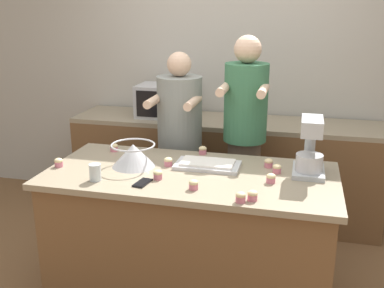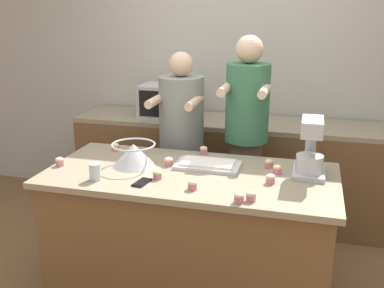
% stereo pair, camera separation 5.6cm
% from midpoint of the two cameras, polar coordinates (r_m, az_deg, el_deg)
% --- Properties ---
extents(back_wall, '(10.00, 0.06, 2.70)m').
position_cam_midpoint_polar(back_wall, '(4.36, 4.74, 9.42)').
color(back_wall, '#B2ADA3').
rests_on(back_wall, ground_plane).
extents(island_counter, '(1.88, 0.88, 0.90)m').
position_cam_midpoint_polar(island_counter, '(3.10, -0.72, -11.40)').
color(island_counter, brown).
rests_on(island_counter, ground_plane).
extents(back_counter, '(2.80, 0.60, 0.94)m').
position_cam_midpoint_polar(back_counter, '(4.24, 3.68, -3.08)').
color(back_counter, brown).
rests_on(back_counter, ground_plane).
extents(person_left, '(0.37, 0.52, 1.60)m').
position_cam_midpoint_polar(person_left, '(3.65, -2.00, -0.41)').
color(person_left, '#232328').
rests_on(person_left, ground_plane).
extents(person_right, '(0.35, 0.51, 1.73)m').
position_cam_midpoint_polar(person_right, '(3.52, 6.22, 0.23)').
color(person_right, brown).
rests_on(person_right, ground_plane).
extents(stand_mixer, '(0.20, 0.30, 0.37)m').
position_cam_midpoint_polar(stand_mixer, '(2.93, 14.24, -0.68)').
color(stand_mixer, '#B2B7BC').
rests_on(stand_mixer, island_counter).
extents(mixing_bowl, '(0.30, 0.30, 0.16)m').
position_cam_midpoint_polar(mixing_bowl, '(3.03, -7.98, -1.33)').
color(mixing_bowl, '#BCBCC1').
rests_on(mixing_bowl, island_counter).
extents(baking_tray, '(0.43, 0.24, 0.04)m').
position_cam_midpoint_polar(baking_tray, '(3.00, 1.45, -2.61)').
color(baking_tray, silver).
rests_on(baking_tray, island_counter).
extents(microwave_oven, '(0.48, 0.35, 0.30)m').
position_cam_midpoint_polar(microwave_oven, '(4.20, -3.96, 5.50)').
color(microwave_oven, '#B7B7BC').
rests_on(microwave_oven, back_counter).
extents(cell_phone, '(0.09, 0.15, 0.01)m').
position_cam_midpoint_polar(cell_phone, '(2.75, -6.87, -4.91)').
color(cell_phone, black).
rests_on(cell_phone, island_counter).
extents(drinking_glass, '(0.07, 0.07, 0.11)m').
position_cam_midpoint_polar(drinking_glass, '(2.83, -12.75, -3.53)').
color(drinking_glass, silver).
rests_on(drinking_glass, island_counter).
extents(cupcake_0, '(0.06, 0.06, 0.06)m').
position_cam_midpoint_polar(cupcake_0, '(3.14, -17.06, -2.24)').
color(cupcake_0, '#D17084').
rests_on(cupcake_0, island_counter).
extents(cupcake_1, '(0.06, 0.06, 0.06)m').
position_cam_midpoint_polar(cupcake_1, '(2.64, -0.41, -5.17)').
color(cupcake_1, '#D17084').
rests_on(cupcake_1, island_counter).
extents(cupcake_2, '(0.06, 0.06, 0.06)m').
position_cam_midpoint_polar(cupcake_2, '(2.51, 7.06, -6.49)').
color(cupcake_2, '#D17084').
rests_on(cupcake_2, island_counter).
extents(cupcake_3, '(0.06, 0.06, 0.06)m').
position_cam_midpoint_polar(cupcake_3, '(2.80, -4.93, -3.88)').
color(cupcake_3, '#D17084').
rests_on(cupcake_3, island_counter).
extents(cupcake_4, '(0.06, 0.06, 0.06)m').
position_cam_midpoint_polar(cupcake_4, '(2.77, 9.42, -4.29)').
color(cupcake_4, '#D17084').
rests_on(cupcake_4, island_counter).
extents(cupcake_5, '(0.06, 0.06, 0.06)m').
position_cam_midpoint_polar(cupcake_5, '(3.38, -10.34, -0.41)').
color(cupcake_5, '#D17084').
rests_on(cupcake_5, island_counter).
extents(cupcake_6, '(0.06, 0.06, 0.06)m').
position_cam_midpoint_polar(cupcake_6, '(3.26, 0.88, -0.77)').
color(cupcake_6, '#D17084').
rests_on(cupcake_6, island_counter).
extents(cupcake_7, '(0.06, 0.06, 0.06)m').
position_cam_midpoint_polar(cupcake_7, '(3.03, 9.18, -2.38)').
color(cupcake_7, '#D17084').
rests_on(cupcake_7, island_counter).
extents(cupcake_8, '(0.06, 0.06, 0.06)m').
position_cam_midpoint_polar(cupcake_8, '(2.94, 10.20, -3.08)').
color(cupcake_8, '#D17084').
rests_on(cupcake_8, island_counter).
extents(cupcake_9, '(0.06, 0.06, 0.06)m').
position_cam_midpoint_polar(cupcake_9, '(2.49, 5.56, -6.72)').
color(cupcake_9, '#D17084').
rests_on(cupcake_9, island_counter).
extents(cupcake_10, '(0.06, 0.06, 0.06)m').
position_cam_midpoint_polar(cupcake_10, '(3.03, -3.56, -2.24)').
color(cupcake_10, '#D17084').
rests_on(cupcake_10, island_counter).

